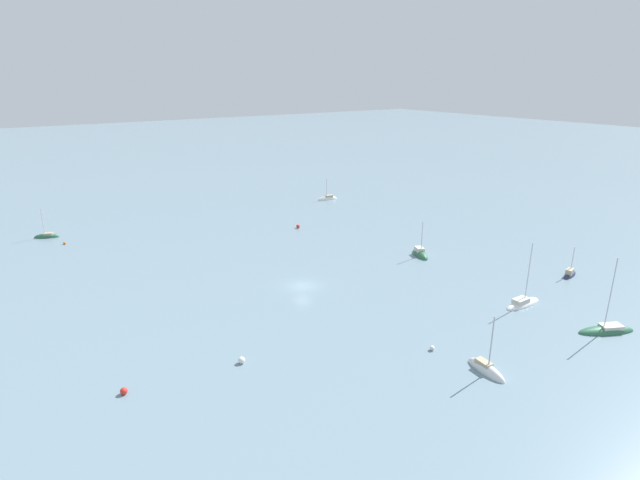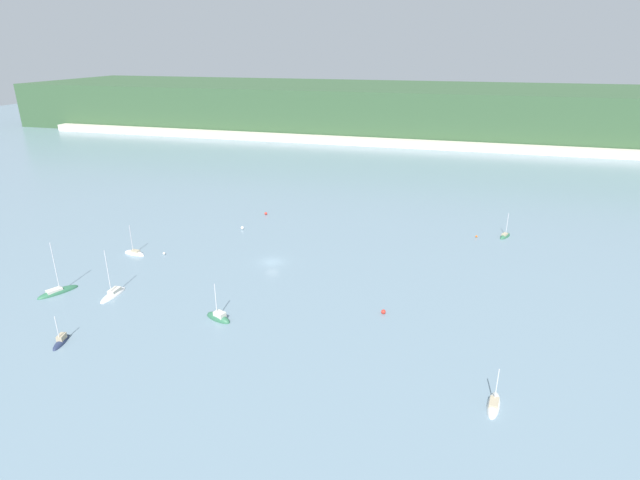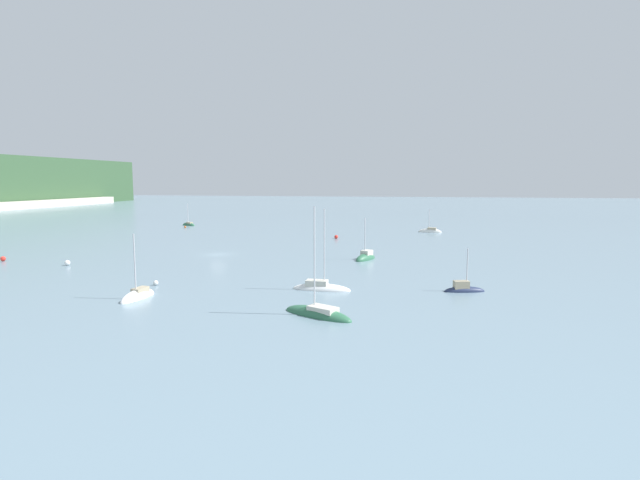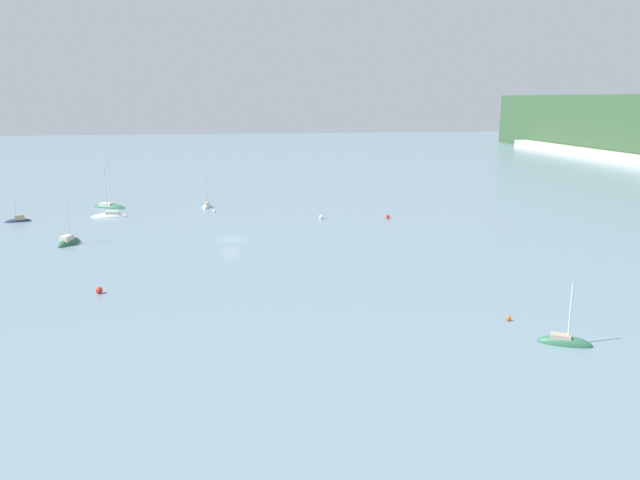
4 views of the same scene
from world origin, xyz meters
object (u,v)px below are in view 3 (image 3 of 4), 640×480
sailboat_6 (430,232)px  mooring_buoy_0 (3,259)px  mooring_buoy_3 (67,263)px  sailboat_5 (366,259)px  sailboat_3 (189,225)px  sailboat_4 (318,315)px  sailboat_2 (138,298)px  sailboat_0 (464,290)px  sailboat_1 (321,289)px  mooring_buoy_4 (156,283)px  mooring_buoy_1 (336,237)px  mooring_buoy_2 (185,227)px

sailboat_6 → mooring_buoy_0: sailboat_6 is taller
mooring_buoy_3 → sailboat_6: bearing=-42.3°
sailboat_5 → sailboat_3: bearing=-111.1°
sailboat_5 → sailboat_4: bearing=20.1°
sailboat_2 → sailboat_6: size_ratio=1.20×
sailboat_4 → sailboat_6: 77.19m
sailboat_4 → mooring_buoy_0: size_ratio=14.50×
sailboat_5 → sailboat_0: bearing=54.2°
sailboat_1 → mooring_buoy_4: bearing=-175.1°
sailboat_1 → sailboat_5: 22.53m
sailboat_6 → mooring_buoy_3: bearing=56.1°
sailboat_5 → mooring_buoy_1: sailboat_5 is taller
sailboat_1 → sailboat_4: (-10.57, -1.81, -0.03)m
mooring_buoy_0 → mooring_buoy_1: (38.62, -44.68, 0.02)m
sailboat_1 → sailboat_3: bearing=126.2°
mooring_buoy_3 → sailboat_2: bearing=-127.8°
sailboat_2 → mooring_buoy_3: (16.36, 21.06, 0.30)m
sailboat_4 → sailboat_0: bearing=-110.4°
sailboat_4 → mooring_buoy_2: 90.52m
sailboat_6 → mooring_buoy_4: bearing=72.6°
sailboat_3 → mooring_buoy_0: size_ratio=9.04×
sailboat_0 → sailboat_1: sailboat_1 is taller
sailboat_1 → mooring_buoy_4: size_ratio=17.05×
mooring_buoy_1 → mooring_buoy_4: (-50.15, 12.97, -0.10)m
sailboat_2 → sailboat_3: size_ratio=1.16×
sailboat_0 → sailboat_6: (63.57, 2.38, -0.07)m
mooring_buoy_0 → mooring_buoy_3: 12.32m
sailboat_0 → sailboat_3: size_ratio=0.80×
sailboat_1 → mooring_buoy_0: (10.15, 51.05, 0.25)m
mooring_buoy_3 → mooring_buoy_0: bearing=82.9°
sailboat_2 → mooring_buoy_0: 37.78m
sailboat_0 → mooring_buoy_0: size_ratio=7.27×
sailboat_4 → mooring_buoy_0: sailboat_4 is taller
sailboat_4 → mooring_buoy_4: 23.07m
sailboat_1 → sailboat_3: size_ratio=1.47×
sailboat_3 → mooring_buoy_0: (-61.21, 0.45, 0.29)m
sailboat_5 → sailboat_6: 44.67m
mooring_buoy_2 → mooring_buoy_0: bearing=177.2°
sailboat_3 → mooring_buoy_3: (-62.73, -11.77, 0.31)m
sailboat_1 → mooring_buoy_0: size_ratio=13.29×
sailboat_0 → sailboat_3: 95.71m
sailboat_3 → mooring_buoy_4: sailboat_3 is taller
mooring_buoy_4 → mooring_buoy_0: bearing=70.0°
sailboat_1 → sailboat_5: sailboat_1 is taller
sailboat_5 → mooring_buoy_3: (-13.75, 41.44, 0.27)m
mooring_buoy_0 → sailboat_2: bearing=-118.3°
sailboat_4 → mooring_buoy_0: 56.78m
sailboat_1 → sailboat_2: sailboat_1 is taller
sailboat_0 → mooring_buoy_0: (7.94, 66.62, 0.22)m
sailboat_2 → mooring_buoy_0: size_ratio=10.49×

